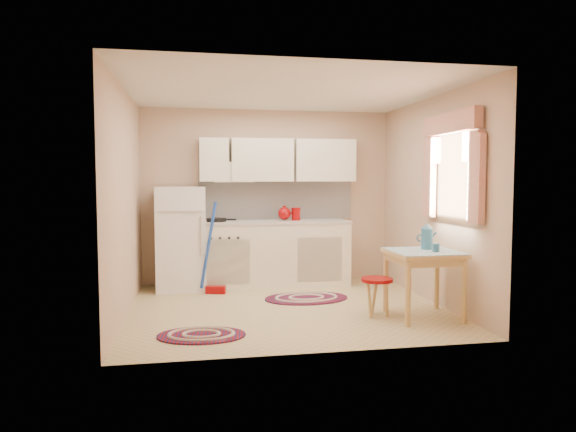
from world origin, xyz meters
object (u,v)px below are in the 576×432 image
(table, at_px, (423,284))
(stool, at_px, (377,297))
(base_cabinets, at_px, (268,255))
(fridge, at_px, (181,238))

(table, height_order, stool, table)
(base_cabinets, relative_size, table, 3.12)
(stool, bearing_deg, table, -14.69)
(base_cabinets, relative_size, stool, 5.36)
(stool, bearing_deg, fridge, 140.10)
(fridge, xyz_separation_m, base_cabinets, (1.20, 0.05, -0.26))
(table, bearing_deg, fridge, 143.85)
(fridge, height_order, table, fridge)
(fridge, relative_size, table, 1.94)
(table, relative_size, stool, 1.71)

